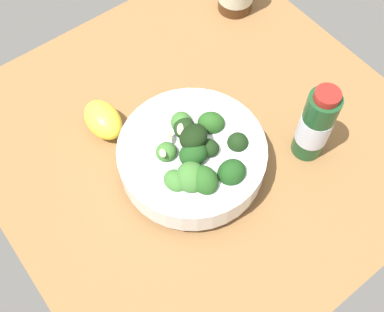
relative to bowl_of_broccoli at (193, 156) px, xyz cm
name	(u,v)px	position (x,y,z in cm)	size (l,w,h in cm)	color
ground_plane	(199,140)	(-4.74, 4.91, -6.16)	(68.51, 68.51, 3.47)	brown
bowl_of_broccoli	(193,156)	(0.00, 0.00, 0.00)	(22.91, 22.91, 10.97)	white
lemon_wedge	(103,120)	(-15.47, -7.00, -1.90)	(8.11, 5.48, 5.06)	yellow
bottle_short	(315,125)	(8.31, 17.30, 2.56)	(5.12, 5.12, 15.03)	#194723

